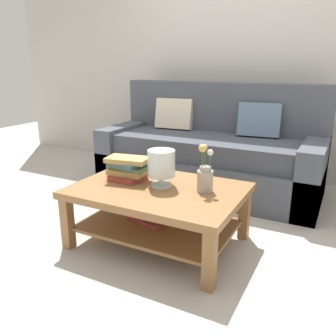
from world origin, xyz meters
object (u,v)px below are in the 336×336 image
(coffee_table, at_px, (158,202))
(glass_hurricane_vase, at_px, (161,164))
(book_stack_main, at_px, (128,168))
(flower_pitcher, at_px, (205,176))
(couch, at_px, (211,154))

(coffee_table, distance_m, glass_hurricane_vase, 0.27)
(book_stack_main, bearing_deg, flower_pitcher, 3.02)
(couch, height_order, flower_pitcher, couch)
(couch, relative_size, glass_hurricane_vase, 8.33)
(coffee_table, bearing_deg, glass_hurricane_vase, 73.63)
(book_stack_main, bearing_deg, couch, 81.29)
(couch, xyz_separation_m, coffee_table, (0.09, -1.27, -0.05))
(glass_hurricane_vase, distance_m, flower_pitcher, 0.31)
(coffee_table, xyz_separation_m, glass_hurricane_vase, (0.01, 0.03, 0.27))
(coffee_table, relative_size, flower_pitcher, 3.54)
(couch, relative_size, coffee_table, 1.86)
(couch, bearing_deg, glass_hurricane_vase, -85.42)
(book_stack_main, relative_size, glass_hurricane_vase, 1.25)
(couch, height_order, coffee_table, couch)
(coffee_table, relative_size, glass_hurricane_vase, 4.48)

